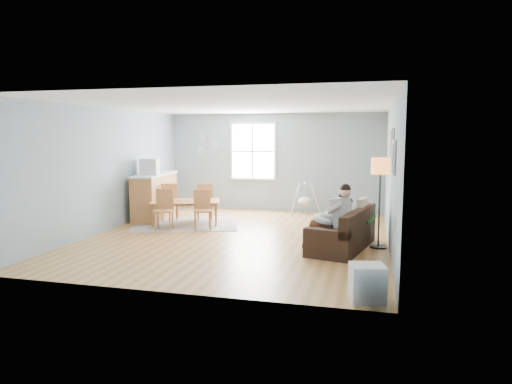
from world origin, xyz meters
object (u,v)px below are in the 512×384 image
(chair_ne, at_px, (205,199))
(dining_table, at_px, (185,213))
(storage_cube, at_px, (367,283))
(monitor, at_px, (150,167))
(sofa, at_px, (344,235))
(counter, at_px, (155,195))
(father, at_px, (334,215))
(baby_swing, at_px, (305,200))
(floor_lamp, at_px, (380,174))
(chair_sw, at_px, (164,207))
(chair_nw, at_px, (170,199))
(toddler, at_px, (344,213))
(chair_se, at_px, (202,207))

(chair_ne, bearing_deg, dining_table, -107.88)
(storage_cube, bearing_deg, monitor, 140.23)
(sofa, height_order, monitor, monitor)
(chair_ne, xyz_separation_m, counter, (-1.32, -0.05, 0.06))
(father, relative_size, dining_table, 0.79)
(father, bearing_deg, sofa, 52.60)
(baby_swing, bearing_deg, floor_lamp, -60.25)
(monitor, bearing_deg, baby_swing, 26.70)
(chair_sw, bearing_deg, monitor, 130.94)
(storage_cube, relative_size, chair_nw, 0.54)
(storage_cube, distance_m, chair_nw, 6.62)
(floor_lamp, relative_size, counter, 0.81)
(toddler, relative_size, counter, 0.36)
(toddler, bearing_deg, chair_se, 164.92)
(dining_table, relative_size, chair_ne, 1.75)
(chair_se, relative_size, counter, 0.43)
(floor_lamp, bearing_deg, chair_sw, 173.51)
(father, height_order, chair_nw, father)
(dining_table, distance_m, counter, 1.31)
(floor_lamp, height_order, chair_sw, floor_lamp)
(toddler, relative_size, chair_sw, 0.82)
(floor_lamp, relative_size, chair_nw, 1.82)
(father, height_order, storage_cube, father)
(chair_nw, bearing_deg, floor_lamp, -18.07)
(toddler, relative_size, monitor, 1.51)
(floor_lamp, relative_size, monitor, 3.44)
(counter, bearing_deg, chair_sw, -56.25)
(father, distance_m, monitor, 5.09)
(father, distance_m, chair_se, 3.29)
(sofa, height_order, toddler, toddler)
(toddler, height_order, baby_swing, toddler)
(chair_sw, bearing_deg, chair_ne, 72.57)
(toddler, xyz_separation_m, monitor, (-4.80, 1.54, 0.70))
(floor_lamp, bearing_deg, father, -148.50)
(floor_lamp, xyz_separation_m, chair_nw, (-4.99, 1.63, -0.87))
(toddler, distance_m, chair_nw, 4.67)
(dining_table, bearing_deg, counter, 130.63)
(sofa, xyz_separation_m, dining_table, (-3.79, 1.47, 0.01))
(sofa, distance_m, floor_lamp, 1.31)
(sofa, distance_m, chair_nw, 4.77)
(chair_sw, distance_m, chair_se, 0.84)
(father, bearing_deg, dining_table, 154.85)
(chair_ne, bearing_deg, father, -35.20)
(chair_nw, bearing_deg, sofa, -23.25)
(chair_ne, bearing_deg, floor_lamp, -24.56)
(monitor, xyz_separation_m, baby_swing, (3.57, 1.79, -0.95))
(chair_ne, height_order, counter, counter)
(chair_se, bearing_deg, sofa, -18.11)
(baby_swing, bearing_deg, monitor, -153.30)
(toddler, relative_size, storage_cube, 1.49)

